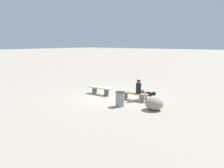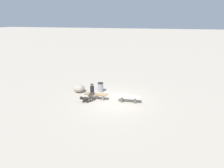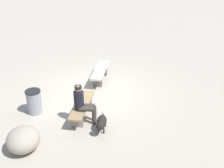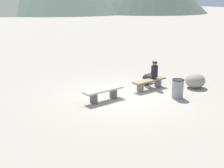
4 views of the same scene
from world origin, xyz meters
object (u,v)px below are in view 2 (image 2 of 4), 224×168
bench_right (96,95)px  boulder (79,88)px  bench_left (128,98)px  trash_bin (101,87)px  dog (84,99)px  seated_person (92,91)px

bench_right → boulder: bearing=-31.9°
bench_left → trash_bin: (2.60, -1.42, 0.04)m
bench_left → dog: same height
bench_right → dog: dog is taller
bench_right → seated_person: bearing=21.3°
seated_person → boulder: seated_person is taller
bench_left → dog: size_ratio=2.22×
bench_left → bench_right: size_ratio=0.99×
bench_right → bench_left: bearing=178.9°
bench_left → trash_bin: size_ratio=2.22×
bench_right → dog: size_ratio=2.24×
dog → boulder: boulder is taller
bench_left → boulder: size_ratio=1.89×
bench_right → boulder: (1.83, -0.99, 0.00)m
seated_person → trash_bin: seated_person is taller
boulder → bench_left: bearing=168.3°
bench_right → boulder: size_ratio=1.91×
boulder → bench_right: bearing=151.5°
bench_left → seated_person: (2.74, 0.23, 0.34)m
bench_left → seated_person: seated_person is taller
bench_right → seated_person: seated_person is taller
dog → trash_bin: 2.35m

